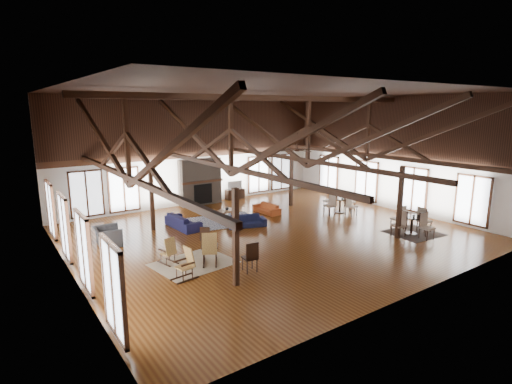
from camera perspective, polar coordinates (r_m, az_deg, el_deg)
floor at (r=17.46m, az=2.21°, el=-5.97°), size 16.00×16.00×0.00m
ceiling at (r=16.64m, az=2.38°, el=14.12°), size 16.00×14.00×0.02m
wall_back at (r=22.72m, az=-8.49°, el=5.80°), size 16.00×0.02×6.00m
wall_front at (r=12.06m, az=22.80°, el=-0.26°), size 16.00×0.02×6.00m
wall_left at (r=13.60m, az=-25.67°, el=0.78°), size 0.02×14.00×6.00m
wall_right at (r=22.51m, az=18.82°, el=5.25°), size 0.02×14.00×6.00m
roof_truss at (r=16.68m, az=2.32°, el=7.34°), size 15.60×14.07×3.14m
post_grid at (r=17.06m, az=2.25°, el=-1.08°), size 8.16×7.16×3.05m
fireplace at (r=22.67m, az=-7.98°, el=1.44°), size 2.50×0.69×2.60m
ceiling_fan at (r=16.24m, az=5.87°, el=6.12°), size 1.60×1.60×0.75m
sofa_navy_front at (r=18.41m, az=-1.34°, el=-4.17°), size 1.90×1.20×0.52m
sofa_navy_left at (r=18.49m, az=-10.38°, el=-4.15°), size 2.15×0.97×0.61m
sofa_orange at (r=20.80m, az=1.51°, el=-2.34°), size 1.69×0.71×0.49m
coffee_table at (r=19.52m, az=-4.49°, el=-2.81°), size 1.36×0.95×0.47m
vase at (r=19.57m, az=-4.18°, el=-2.31°), size 0.21×0.21×0.18m
armchair at (r=16.98m, az=-20.43°, el=-5.95°), size 1.22×1.09×0.73m
side_table_lamp at (r=17.44m, az=-23.39°, el=-5.56°), size 0.43×0.43×1.09m
rocking_chair_a at (r=14.37m, az=-12.32°, el=-8.29°), size 0.56×0.82×0.97m
rocking_chair_b at (r=14.05m, az=-6.63°, el=-8.16°), size 0.87×1.02×1.17m
rocking_chair_c at (r=13.08m, az=-9.88°, el=-10.06°), size 0.87×0.54×1.05m
side_chair_a at (r=15.53m, az=-7.26°, el=-6.27°), size 0.54×0.54×0.92m
side_chair_b at (r=13.29m, az=-0.72°, el=-8.98°), size 0.50×0.50×1.05m
cafe_table_near at (r=18.53m, az=21.38°, el=-3.99°), size 2.12×2.12×1.09m
cafe_table_far at (r=21.26m, az=11.91°, el=-1.49°), size 2.03×2.03×1.06m
cup_near at (r=18.36m, az=21.62°, el=-3.21°), size 0.16×0.16×0.09m
cup_far at (r=21.22m, az=12.24°, el=-0.76°), size 0.12×0.12×0.09m
tv_console at (r=24.05m, az=-3.04°, el=-0.29°), size 1.17×0.44×0.58m
television at (r=23.92m, az=-3.13°, el=0.99°), size 0.91×0.23×0.52m
rug_tan at (r=14.40m, az=-8.90°, el=-10.03°), size 2.90×2.41×0.01m
rug_navy at (r=19.43m, az=-4.65°, el=-4.12°), size 3.60×2.94×0.01m
rug_dark at (r=18.83m, az=21.60°, el=-5.46°), size 2.24×2.07×0.01m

